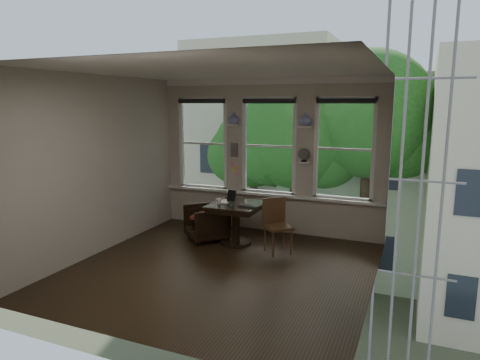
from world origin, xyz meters
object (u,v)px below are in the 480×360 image
at_px(side_chair_right, 278,227).
at_px(mug, 219,201).
at_px(armchair_left, 207,223).
at_px(table, 236,224).
at_px(laptop, 247,207).

height_order(side_chair_right, mug, side_chair_right).
xyz_separation_m(armchair_left, side_chair_right, (1.45, -0.15, 0.13)).
bearing_deg(mug, armchair_left, 155.18).
bearing_deg(armchair_left, side_chair_right, 36.78).
distance_m(table, armchair_left, 0.61).
distance_m(armchair_left, mug, 0.60).
height_order(laptop, mug, mug).
bearing_deg(table, armchair_left, 178.38).
xyz_separation_m(table, side_chair_right, (0.84, -0.13, 0.09)).
height_order(table, laptop, laptop).
relative_size(armchair_left, laptop, 1.99).
xyz_separation_m(laptop, mug, (-0.56, 0.04, 0.04)).
height_order(table, mug, mug).
height_order(armchair_left, laptop, laptop).
distance_m(table, laptop, 0.51).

